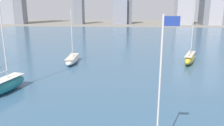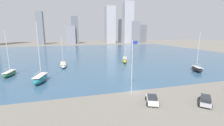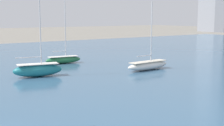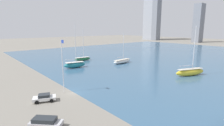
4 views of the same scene
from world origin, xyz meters
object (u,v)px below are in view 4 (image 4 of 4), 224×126
at_px(parked_wagon_silver, 46,122).
at_px(sailboat_green, 83,59).
at_px(sailboat_teal, 75,65).
at_px(sailboat_yellow, 190,72).
at_px(sailboat_white, 122,61).
at_px(parked_sedan_white, 44,98).
at_px(flag_pole, 63,64).

bearing_deg(parked_wagon_silver, sailboat_green, -171.14).
distance_m(sailboat_green, parked_wagon_silver, 54.65).
distance_m(sailboat_teal, sailboat_yellow, 39.45).
relative_size(sailboat_white, parked_sedan_white, 2.61).
distance_m(flag_pole, sailboat_green, 40.55).
distance_m(sailboat_white, sailboat_yellow, 27.84).
bearing_deg(sailboat_green, sailboat_yellow, 21.98).
distance_m(sailboat_yellow, sailboat_green, 45.39).
bearing_deg(flag_pole, sailboat_white, 115.58).
bearing_deg(flag_pole, sailboat_yellow, 71.95).
xyz_separation_m(sailboat_teal, sailboat_yellow, (32.96, 21.69, 0.00)).
height_order(flag_pole, parked_sedan_white, flag_pole).
distance_m(sailboat_green, parked_sedan_white, 45.09).
relative_size(sailboat_green, parked_sedan_white, 3.01).
bearing_deg(parked_wagon_silver, sailboat_yellow, 135.52).
height_order(flag_pole, sailboat_white, sailboat_white).
bearing_deg(sailboat_white, parked_wagon_silver, -60.17).
xyz_separation_m(sailboat_green, parked_wagon_silver, (43.91, -32.55, -0.03)).
xyz_separation_m(sailboat_white, parked_wagon_silver, (27.82, -41.89, -0.01)).
height_order(sailboat_teal, parked_wagon_silver, sailboat_teal).
xyz_separation_m(sailboat_yellow, sailboat_green, (-43.82, -11.83, -0.29)).
relative_size(flag_pole, parked_wagon_silver, 2.59).
relative_size(sailboat_white, sailboat_green, 0.87).
bearing_deg(parked_sedan_white, sailboat_green, 162.54).
bearing_deg(sailboat_yellow, sailboat_teal, -125.67).
relative_size(flag_pole, sailboat_white, 0.97).
bearing_deg(parked_sedan_white, parked_wagon_silver, 4.52).
height_order(sailboat_yellow, parked_wagon_silver, sailboat_yellow).
bearing_deg(sailboat_white, sailboat_green, -153.61).
bearing_deg(sailboat_teal, sailboat_green, 149.03).
bearing_deg(sailboat_white, flag_pole, -68.17).
xyz_separation_m(sailboat_white, sailboat_green, (-16.09, -9.34, 0.03)).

